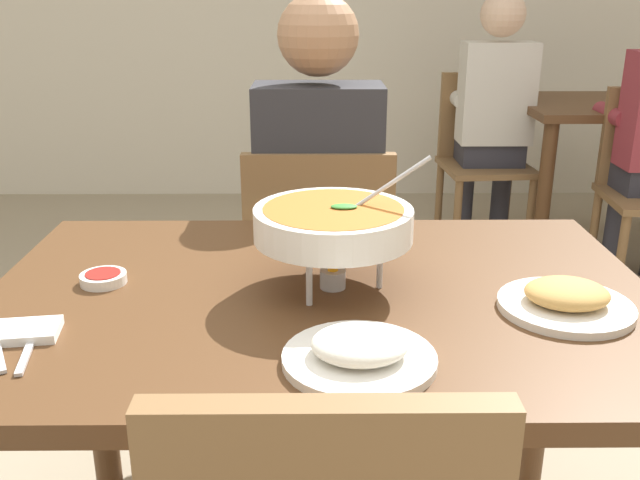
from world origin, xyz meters
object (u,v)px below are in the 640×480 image
at_px(sauce_dish, 103,278).
at_px(chair_bg_middle, 482,149).
at_px(rice_plate, 359,352).
at_px(appetizer_plate, 566,300).
at_px(patron_bg_middle, 493,107).
at_px(dining_table_main, 321,344).
at_px(chair_diner_main, 318,273).
at_px(curry_bowl, 333,224).
at_px(dining_table_far, 614,129).
at_px(diner_main, 318,195).

distance_m(sauce_dish, chair_bg_middle, 2.75).
distance_m(rice_plate, appetizer_plate, 0.43).
bearing_deg(patron_bg_middle, dining_table_main, -110.94).
bearing_deg(chair_diner_main, patron_bg_middle, 61.18).
relative_size(dining_table_main, rice_plate, 5.33).
relative_size(chair_bg_middle, patron_bg_middle, 0.69).
distance_m(curry_bowl, rice_plate, 0.31).
relative_size(dining_table_far, patron_bg_middle, 0.76).
height_order(curry_bowl, appetizer_plate, curry_bowl).
relative_size(sauce_dish, patron_bg_middle, 0.07).
bearing_deg(sauce_dish, rice_plate, -33.34).
bearing_deg(chair_diner_main, dining_table_far, 46.86).
distance_m(chair_diner_main, chair_bg_middle, 1.93).
distance_m(dining_table_main, dining_table_far, 2.82).
height_order(chair_diner_main, chair_bg_middle, same).
distance_m(chair_diner_main, curry_bowl, 0.81).
distance_m(dining_table_main, patron_bg_middle, 2.54).
height_order(sauce_dish, dining_table_far, sauce_dish).
bearing_deg(curry_bowl, diner_main, 91.84).
relative_size(dining_table_main, patron_bg_middle, 0.98).
relative_size(chair_diner_main, diner_main, 0.69).
bearing_deg(chair_bg_middle, sauce_dish, -118.58).
height_order(dining_table_main, patron_bg_middle, patron_bg_middle).
relative_size(appetizer_plate, sauce_dish, 2.67).
xyz_separation_m(diner_main, rice_plate, (0.06, -1.03, 0.05)).
relative_size(chair_diner_main, appetizer_plate, 3.75).
distance_m(dining_table_main, appetizer_plate, 0.47).
bearing_deg(chair_bg_middle, curry_bowl, -109.49).
xyz_separation_m(chair_bg_middle, patron_bg_middle, (0.03, -0.07, 0.24)).
xyz_separation_m(chair_diner_main, chair_bg_middle, (0.88, 1.72, 0.00)).
height_order(chair_diner_main, dining_table_far, chair_diner_main).
relative_size(chair_diner_main, patron_bg_middle, 0.69).
xyz_separation_m(dining_table_main, appetizer_plate, (0.44, -0.09, 0.13)).
distance_m(curry_bowl, chair_bg_middle, 2.60).
relative_size(diner_main, curry_bowl, 3.94).
bearing_deg(diner_main, sauce_dish, -120.84).
relative_size(rice_plate, appetizer_plate, 1.00).
height_order(diner_main, appetizer_plate, diner_main).
bearing_deg(chair_diner_main, diner_main, 90.00).
bearing_deg(dining_table_far, rice_plate, -119.33).
bearing_deg(chair_bg_middle, patron_bg_middle, -69.23).
bearing_deg(diner_main, chair_bg_middle, 62.41).
relative_size(rice_plate, dining_table_far, 0.24).
height_order(dining_table_main, curry_bowl, curry_bowl).
bearing_deg(sauce_dish, diner_main, 59.16).
height_order(curry_bowl, sauce_dish, curry_bowl).
relative_size(rice_plate, sauce_dish, 2.67).
distance_m(chair_bg_middle, patron_bg_middle, 0.25).
xyz_separation_m(diner_main, chair_bg_middle, (0.88, 1.69, -0.24)).
bearing_deg(curry_bowl, rice_plate, -83.55).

